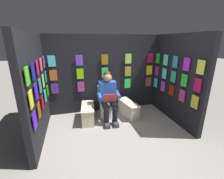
{
  "coord_description": "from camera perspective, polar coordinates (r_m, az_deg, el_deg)",
  "views": [
    {
      "loc": [
        0.83,
        2.1,
        1.88
      ],
      "look_at": [
        0.02,
        -1.0,
        0.85
      ],
      "focal_mm": 24.7,
      "sensor_mm": 36.0,
      "label": 1
    }
  ],
  "objects": [
    {
      "name": "ground_plane",
      "position": [
        2.94,
        5.72,
        -22.07
      ],
      "size": [
        30.0,
        30.0,
        0.0
      ],
      "primitive_type": "plane",
      "color": "gray"
    },
    {
      "name": "display_wall_back",
      "position": [
        4.15,
        -2.86,
        5.71
      ],
      "size": [
        3.03,
        0.14,
        2.03
      ],
      "color": "black",
      "rests_on": "ground"
    },
    {
      "name": "display_wall_left",
      "position": [
        3.92,
        22.61,
        3.63
      ],
      "size": [
        0.14,
        1.83,
        2.03
      ],
      "color": "black",
      "rests_on": "ground"
    },
    {
      "name": "display_wall_right",
      "position": [
        3.21,
        -26.37,
        0.25
      ],
      "size": [
        0.14,
        1.83,
        2.03
      ],
      "color": "black",
      "rests_on": "ground"
    },
    {
      "name": "toilet",
      "position": [
        3.97,
        -2.01,
        -5.25
      ],
      "size": [
        0.41,
        0.56,
        0.77
      ],
      "rotation": [
        0.0,
        0.0,
        -0.03
      ],
      "color": "white",
      "rests_on": "ground"
    },
    {
      "name": "person_reading",
      "position": [
        3.67,
        -1.38,
        -2.66
      ],
      "size": [
        0.53,
        0.69,
        1.19
      ],
      "rotation": [
        0.0,
        0.0,
        -0.03
      ],
      "color": "blue",
      "rests_on": "ground"
    },
    {
      "name": "comic_longbox_near",
      "position": [
        3.82,
        -8.89,
        -8.63
      ],
      "size": [
        0.37,
        0.76,
        0.39
      ],
      "rotation": [
        0.0,
        0.0,
        -0.11
      ],
      "color": "beige",
      "rests_on": "ground"
    },
    {
      "name": "comic_longbox_far",
      "position": [
        4.04,
        6.01,
        -7.04
      ],
      "size": [
        0.38,
        0.79,
        0.38
      ],
      "rotation": [
        0.0,
        0.0,
        0.16
      ],
      "color": "beige",
      "rests_on": "ground"
    }
  ]
}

